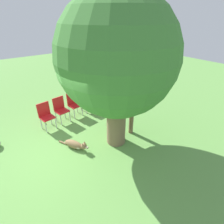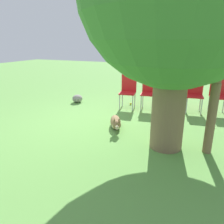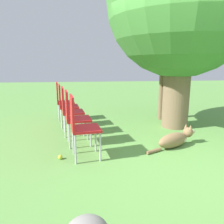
# 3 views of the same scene
# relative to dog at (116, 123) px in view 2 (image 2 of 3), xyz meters

# --- Properties ---
(ground_plane) EXTENTS (30.00, 30.00, 0.00)m
(ground_plane) POSITION_rel_dog_xyz_m (0.03, -0.35, -0.13)
(ground_plane) COLOR #609947
(dog) EXTENTS (1.04, 0.57, 0.36)m
(dog) POSITION_rel_dog_xyz_m (0.00, 0.00, 0.00)
(dog) COLOR olive
(dog) RESTS_ON ground_plane
(fence_post) EXTENTS (0.15, 0.15, 1.34)m
(fence_post) POSITION_rel_dog_xyz_m (0.41, 1.92, 0.54)
(fence_post) COLOR brown
(fence_post) RESTS_ON ground_plane
(red_chair_0) EXTENTS (0.47, 0.49, 0.97)m
(red_chair_0) POSITION_rel_dog_xyz_m (-1.64, -0.28, 0.42)
(red_chair_0) COLOR red
(red_chair_0) RESTS_ON ground_plane
(red_chair_1) EXTENTS (0.47, 0.49, 0.97)m
(red_chair_1) POSITION_rel_dog_xyz_m (-1.76, 0.32, 0.42)
(red_chair_1) COLOR red
(red_chair_1) RESTS_ON ground_plane
(red_chair_2) EXTENTS (0.47, 0.49, 0.97)m
(red_chair_2) POSITION_rel_dog_xyz_m (-1.89, 0.92, 0.42)
(red_chair_2) COLOR red
(red_chair_2) RESTS_ON ground_plane
(red_chair_3) EXTENTS (0.47, 0.49, 0.97)m
(red_chair_3) POSITION_rel_dog_xyz_m (-2.01, 1.53, 0.42)
(red_chair_3) COLOR red
(red_chair_3) RESTS_ON ground_plane
(red_chair_4) EXTENTS (0.47, 0.49, 0.97)m
(red_chair_4) POSITION_rel_dog_xyz_m (-2.13, 2.13, 0.42)
(red_chair_4) COLOR red
(red_chair_4) RESTS_ON ground_plane
(tennis_ball) EXTENTS (0.07, 0.07, 0.07)m
(tennis_ball) POSITION_rel_dog_xyz_m (-1.95, -0.29, -0.10)
(tennis_ball) COLOR #CCE033
(tennis_ball) RESTS_ON ground_plane
(garden_rock) EXTENTS (0.35, 0.32, 0.25)m
(garden_rock) POSITION_rel_dog_xyz_m (-1.57, -1.97, -0.01)
(garden_rock) COLOR gray
(garden_rock) RESTS_ON ground_plane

